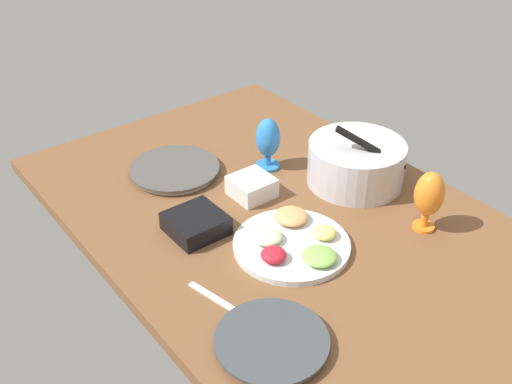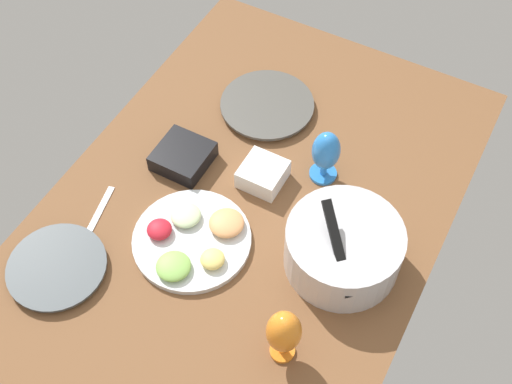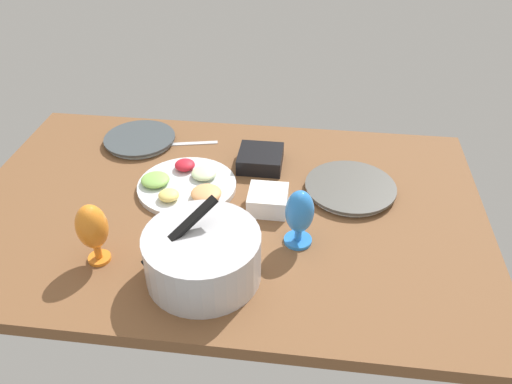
# 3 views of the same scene
# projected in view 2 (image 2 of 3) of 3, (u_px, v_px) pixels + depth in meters

# --- Properties ---
(ground_plane) EXTENTS (1.60, 1.04, 0.04)m
(ground_plane) POSITION_uv_depth(u_px,v_px,m) (241.00, 220.00, 1.83)
(ground_plane) COLOR brown
(dinner_plate_left) EXTENTS (0.29, 0.29, 0.02)m
(dinner_plate_left) POSITION_uv_depth(u_px,v_px,m) (267.00, 106.00, 2.03)
(dinner_plate_left) COLOR silver
(dinner_plate_left) RESTS_ON ground_plane
(dinner_plate_right) EXTENTS (0.26, 0.26, 0.02)m
(dinner_plate_right) POSITION_uv_depth(u_px,v_px,m) (57.00, 268.00, 1.70)
(dinner_plate_right) COLOR silver
(dinner_plate_right) RESTS_ON ground_plane
(mixing_bowl) EXTENTS (0.30, 0.30, 0.21)m
(mixing_bowl) POSITION_uv_depth(u_px,v_px,m) (344.00, 247.00, 1.67)
(mixing_bowl) COLOR silver
(mixing_bowl) RESTS_ON ground_plane
(fruit_platter) EXTENTS (0.32, 0.32, 0.05)m
(fruit_platter) POSITION_uv_depth(u_px,v_px,m) (193.00, 239.00, 1.75)
(fruit_platter) COLOR silver
(fruit_platter) RESTS_ON ground_plane
(hurricane_glass_blue) EXTENTS (0.08, 0.08, 0.17)m
(hurricane_glass_blue) POSITION_uv_depth(u_px,v_px,m) (326.00, 153.00, 1.81)
(hurricane_glass_blue) COLOR #2D7FDB
(hurricane_glass_blue) RESTS_ON ground_plane
(hurricane_glass_orange) EXTENTS (0.08, 0.08, 0.18)m
(hurricane_glass_orange) POSITION_uv_depth(u_px,v_px,m) (284.00, 333.00, 1.49)
(hurricane_glass_orange) COLOR orange
(hurricane_glass_orange) RESTS_ON ground_plane
(square_bowl_black) EXTENTS (0.15, 0.15, 0.05)m
(square_bowl_black) POSITION_uv_depth(u_px,v_px,m) (183.00, 156.00, 1.90)
(square_bowl_black) COLOR black
(square_bowl_black) RESTS_ON ground_plane
(square_bowl_white) EXTENTS (0.12, 0.12, 0.06)m
(square_bowl_white) POSITION_uv_depth(u_px,v_px,m) (263.00, 173.00, 1.85)
(square_bowl_white) COLOR white
(square_bowl_white) RESTS_ON ground_plane
(fork_by_right_plate) EXTENTS (0.18, 0.06, 0.01)m
(fork_by_right_plate) POSITION_uv_depth(u_px,v_px,m) (99.00, 212.00, 1.81)
(fork_by_right_plate) COLOR silver
(fork_by_right_plate) RESTS_ON ground_plane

